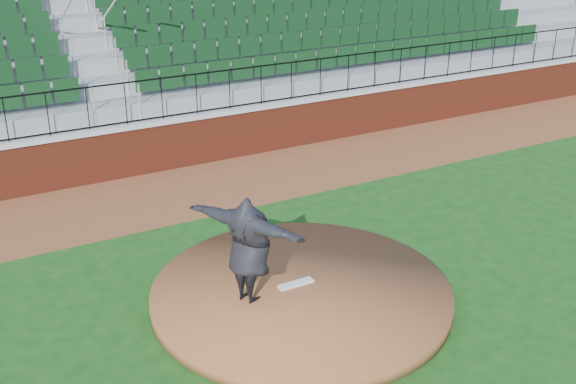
% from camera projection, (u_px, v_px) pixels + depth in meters
% --- Properties ---
extents(ground, '(90.00, 90.00, 0.00)m').
position_uv_depth(ground, '(329.00, 290.00, 12.30)').
color(ground, '#164614').
rests_on(ground, ground).
extents(warning_track, '(34.00, 3.20, 0.01)m').
position_uv_depth(warning_track, '(208.00, 186.00, 16.65)').
color(warning_track, brown).
rests_on(warning_track, ground).
extents(field_wall, '(34.00, 0.35, 1.20)m').
position_uv_depth(field_wall, '(182.00, 143.00, 17.70)').
color(field_wall, maroon).
rests_on(field_wall, ground).
extents(wall_cap, '(34.00, 0.45, 0.10)m').
position_uv_depth(wall_cap, '(181.00, 118.00, 17.45)').
color(wall_cap, '#B7B7B7').
rests_on(wall_cap, field_wall).
extents(wall_railing, '(34.00, 0.05, 1.00)m').
position_uv_depth(wall_railing, '(179.00, 96.00, 17.23)').
color(wall_railing, black).
rests_on(wall_railing, wall_cap).
extents(seating_stands, '(34.00, 5.10, 4.60)m').
position_uv_depth(seating_stands, '(143.00, 55.00, 19.23)').
color(seating_stands, gray).
rests_on(seating_stands, ground).
extents(concourse_wall, '(34.00, 0.50, 5.50)m').
position_uv_depth(concourse_wall, '(112.00, 23.00, 21.31)').
color(concourse_wall, maroon).
rests_on(concourse_wall, ground).
extents(pitchers_mound, '(5.07, 5.07, 0.25)m').
position_uv_depth(pitchers_mound, '(301.00, 294.00, 11.95)').
color(pitchers_mound, brown).
rests_on(pitchers_mound, ground).
extents(pitching_rubber, '(0.64, 0.16, 0.04)m').
position_uv_depth(pitching_rubber, '(296.00, 284.00, 11.96)').
color(pitching_rubber, silver).
rests_on(pitching_rubber, pitchers_mound).
extents(pitcher, '(1.53, 2.28, 1.82)m').
position_uv_depth(pitcher, '(249.00, 249.00, 11.20)').
color(pitcher, black).
rests_on(pitcher, pitchers_mound).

